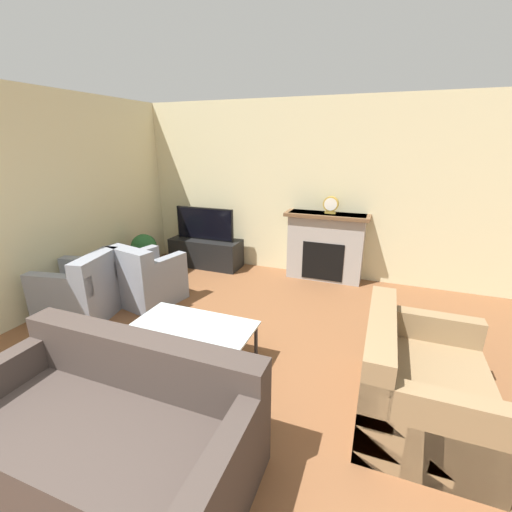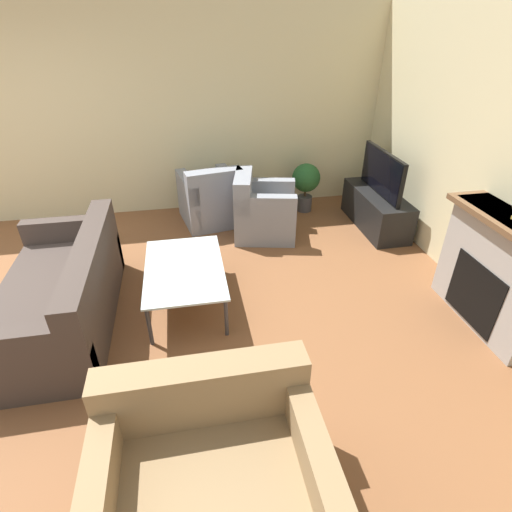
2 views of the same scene
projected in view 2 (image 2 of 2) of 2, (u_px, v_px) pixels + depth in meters
wall_back at (496, 159)px, 3.66m from camera, size 7.94×0.06×2.70m
wall_left at (209, 112)px, 5.38m from camera, size 0.06×7.77×2.70m
fireplace at (498, 271)px, 3.50m from camera, size 1.26×0.39×1.05m
tv_stand at (376, 210)px, 5.34m from camera, size 1.23×0.47×0.48m
tv at (382, 173)px, 5.07m from camera, size 1.04×0.06×0.55m
couch_sectional at (62, 297)px, 3.62m from camera, size 1.89×0.93×0.82m
couch_loveseat at (211, 475)px, 2.22m from camera, size 0.92×1.22×0.82m
armchair_by_window at (210, 201)px, 5.43m from camera, size 0.91×0.85×0.82m
armchair_accent at (262, 213)px, 5.09m from camera, size 0.83×0.88×0.82m
coffee_table at (184, 270)px, 3.82m from camera, size 1.16×0.74×0.42m
potted_plant at (306, 181)px, 5.67m from camera, size 0.40×0.40×0.70m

